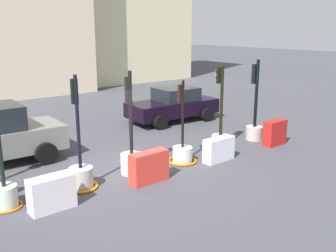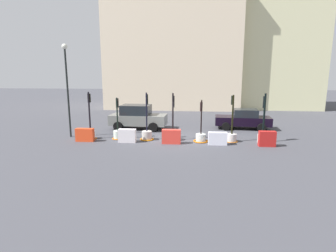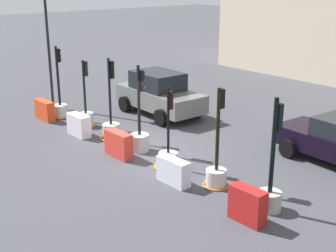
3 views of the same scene
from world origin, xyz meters
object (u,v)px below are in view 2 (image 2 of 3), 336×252
(construction_barrier_4, at_px, (267,139))
(car_grey_saloon, at_px, (138,117))
(traffic_light_0, at_px, (90,131))
(traffic_light_6, at_px, (263,132))
(traffic_light_3, at_px, (173,132))
(construction_barrier_1, at_px, (127,136))
(construction_barrier_0, at_px, (85,135))
(construction_barrier_3, at_px, (218,139))
(traffic_light_4, at_px, (201,136))
(traffic_light_2, at_px, (147,133))
(traffic_light_5, at_px, (232,134))
(construction_barrier_2, at_px, (171,137))
(street_lamp_post, at_px, (67,78))
(traffic_light_1, at_px, (118,132))
(car_black_sedan, at_px, (243,119))

(construction_barrier_4, height_order, car_grey_saloon, car_grey_saloon)
(traffic_light_0, bearing_deg, traffic_light_6, 1.23)
(traffic_light_3, xyz_separation_m, construction_barrier_4, (5.69, -0.91, -0.10))
(construction_barrier_1, bearing_deg, construction_barrier_0, -178.17)
(traffic_light_3, height_order, construction_barrier_3, traffic_light_3)
(traffic_light_3, distance_m, traffic_light_4, 1.83)
(traffic_light_0, relative_size, construction_barrier_3, 2.75)
(construction_barrier_0, distance_m, construction_barrier_3, 8.35)
(traffic_light_0, relative_size, traffic_light_6, 1.01)
(traffic_light_2, height_order, construction_barrier_4, traffic_light_2)
(construction_barrier_1, distance_m, car_grey_saloon, 4.24)
(traffic_light_5, distance_m, construction_barrier_2, 3.86)
(street_lamp_post, bearing_deg, traffic_light_0, -15.72)
(traffic_light_1, distance_m, construction_barrier_1, 1.17)
(construction_barrier_1, height_order, construction_barrier_2, construction_barrier_2)
(construction_barrier_4, bearing_deg, traffic_light_0, 176.44)
(traffic_light_0, distance_m, construction_barrier_4, 11.16)
(traffic_light_1, height_order, construction_barrier_4, traffic_light_1)
(traffic_light_4, distance_m, car_black_sedan, 5.64)
(construction_barrier_1, xyz_separation_m, construction_barrier_3, (5.61, -0.04, -0.03))
(car_grey_saloon, bearing_deg, traffic_light_2, -68.53)
(construction_barrier_0, xyz_separation_m, construction_barrier_1, (2.74, 0.09, -0.00))
(street_lamp_post, bearing_deg, traffic_light_3, -1.88)
(traffic_light_0, xyz_separation_m, traffic_light_3, (5.45, 0.22, 0.02))
(construction_barrier_3, height_order, car_black_sedan, car_black_sedan)
(construction_barrier_4, bearing_deg, traffic_light_6, 91.83)
(traffic_light_2, xyz_separation_m, construction_barrier_2, (1.68, -0.81, 0.00))
(traffic_light_2, bearing_deg, street_lamp_post, 176.72)
(traffic_light_4, height_order, construction_barrier_1, traffic_light_4)
(traffic_light_6, distance_m, car_black_sedan, 4.32)
(traffic_light_6, height_order, construction_barrier_1, traffic_light_6)
(traffic_light_5, xyz_separation_m, car_black_sedan, (1.41, 4.32, 0.24))
(traffic_light_1, distance_m, construction_barrier_3, 6.51)
(construction_barrier_1, relative_size, street_lamp_post, 0.18)
(construction_barrier_0, bearing_deg, construction_barrier_1, 1.83)
(construction_barrier_2, bearing_deg, traffic_light_5, 13.10)
(traffic_light_6, height_order, construction_barrier_3, traffic_light_6)
(traffic_light_2, bearing_deg, car_black_sedan, 32.64)
(traffic_light_0, height_order, street_lamp_post, street_lamp_post)
(construction_barrier_1, relative_size, car_black_sedan, 0.25)
(car_grey_saloon, relative_size, car_black_sedan, 1.02)
(traffic_light_5, bearing_deg, car_black_sedan, 71.93)
(construction_barrier_1, bearing_deg, construction_barrier_2, -1.43)
(traffic_light_0, height_order, construction_barrier_2, traffic_light_0)
(car_grey_saloon, bearing_deg, construction_barrier_1, -86.72)
(construction_barrier_1, bearing_deg, traffic_light_3, 16.21)
(car_grey_saloon, bearing_deg, construction_barrier_4, -26.17)
(traffic_light_0, height_order, traffic_light_2, traffic_light_0)
(traffic_light_0, relative_size, construction_barrier_2, 2.67)
(traffic_light_0, height_order, car_grey_saloon, traffic_light_0)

